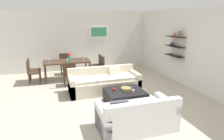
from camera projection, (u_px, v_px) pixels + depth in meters
The scene contains 21 objects.
ground_plane at pixel (105, 95), 6.32m from camera, with size 18.00×18.00×0.00m, color #BCB29E.
back_wall_unit at pixel (91, 40), 9.31m from camera, with size 8.40×0.09×2.70m.
right_wall_shelf_unit at pixel (179, 46), 7.41m from camera, with size 0.34×8.20×2.70m.
sofa_beige at pixel (104, 83), 6.57m from camera, with size 2.28×0.90×0.78m.
loveseat_white at pixel (136, 117), 4.34m from camera, with size 1.67×0.90×0.78m.
coffee_table at pixel (125, 97), 5.69m from camera, with size 1.07×0.91×0.38m.
decorative_bowl at pixel (126, 89), 5.67m from camera, with size 0.31×0.31×0.08m.
candle_jar at pixel (133, 91), 5.55m from camera, with size 0.07×0.07×0.06m, color silver.
apple_on_coffee_table at pixel (114, 89), 5.63m from camera, with size 0.08×0.08×0.08m, color red.
dining_table at pixel (67, 63), 7.76m from camera, with size 1.76×0.90×0.75m.
dining_chair_foot at pixel (69, 73), 7.02m from camera, with size 0.44×0.44×0.88m.
dining_chair_left_near at pixel (31, 71), 7.24m from camera, with size 0.44×0.44×0.88m.
dining_chair_left_far at pixel (32, 68), 7.62m from camera, with size 0.44×0.44×0.88m.
dining_chair_right_near at pixel (100, 66), 8.00m from camera, with size 0.44×0.44×0.88m.
dining_chair_head at pixel (65, 62), 8.60m from camera, with size 0.44×0.44×0.88m.
dining_chair_right_far at pixel (98, 64), 8.37m from camera, with size 0.44×0.44×0.88m.
wine_glass_foot at pixel (67, 60), 7.36m from camera, with size 0.06×0.06×0.16m.
wine_glass_right_near at pixel (84, 57), 7.81m from camera, with size 0.07×0.07×0.16m.
wine_glass_right_far at pixel (83, 56), 8.01m from camera, with size 0.07×0.07×0.17m.
wine_glass_left_near at pixel (49, 59), 7.42m from camera, with size 0.07×0.07×0.18m.
centerpiece_vase at pixel (69, 56), 7.72m from camera, with size 0.16×0.16×0.34m.
Camera 1 is at (-1.59, -5.69, 2.39)m, focal length 31.95 mm.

